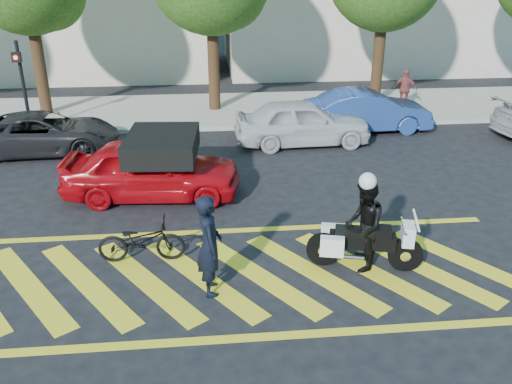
{
  "coord_description": "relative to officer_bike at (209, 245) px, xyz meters",
  "views": [
    {
      "loc": [
        -0.43,
        -9.1,
        5.88
      ],
      "look_at": [
        0.63,
        1.68,
        1.05
      ],
      "focal_mm": 38.0,
      "sensor_mm": 36.0,
      "label": 1
    }
  ],
  "objects": [
    {
      "name": "bicycle",
      "position": [
        -1.38,
        1.25,
        -0.52
      ],
      "size": [
        1.78,
        0.64,
        0.93
      ],
      "primitive_type": "imported",
      "rotation": [
        0.0,
        0.0,
        1.56
      ],
      "color": "black",
      "rests_on": "ground"
    },
    {
      "name": "officer_moto",
      "position": [
        3.04,
        0.56,
        -0.04
      ],
      "size": [
        0.92,
        1.07,
        1.9
      ],
      "primitive_type": "imported",
      "rotation": [
        0.0,
        0.0,
        -1.81
      ],
      "color": "black",
      "rests_on": "ground"
    },
    {
      "name": "signal_pole",
      "position": [
        -6.07,
        10.2,
        0.93
      ],
      "size": [
        0.28,
        0.43,
        3.2
      ],
      "color": "black",
      "rests_on": "ground"
    },
    {
      "name": "ground",
      "position": [
        0.43,
        0.46,
        -0.99
      ],
      "size": [
        90.0,
        90.0,
        0.0
      ],
      "primitive_type": "plane",
      "color": "black",
      "rests_on": "ground"
    },
    {
      "name": "sidewalk",
      "position": [
        0.43,
        12.46,
        -0.91
      ],
      "size": [
        60.0,
        5.0,
        0.15
      ],
      "primitive_type": "cube",
      "color": "#9E998E",
      "rests_on": "ground"
    },
    {
      "name": "parked_mid_left",
      "position": [
        -5.07,
        8.26,
        -0.35
      ],
      "size": [
        4.69,
        2.32,
        1.28
      ],
      "primitive_type": "imported",
      "rotation": [
        0.0,
        0.0,
        1.61
      ],
      "color": "black",
      "rests_on": "ground"
    },
    {
      "name": "police_motorcycle",
      "position": [
        3.06,
        0.57,
        -0.43
      ],
      "size": [
        2.28,
        0.99,
        1.02
      ],
      "rotation": [
        0.0,
        0.0,
        -0.24
      ],
      "color": "black",
      "rests_on": "ground"
    },
    {
      "name": "officer_bike",
      "position": [
        0.0,
        0.0,
        0.0
      ],
      "size": [
        0.54,
        0.76,
        1.97
      ],
      "primitive_type": "imported",
      "rotation": [
        0.0,
        0.0,
        1.66
      ],
      "color": "black",
      "rests_on": "ground"
    },
    {
      "name": "crosswalk",
      "position": [
        0.39,
        0.46,
        -0.98
      ],
      "size": [
        12.33,
        4.0,
        0.01
      ],
      "color": "yellow",
      "rests_on": "ground"
    },
    {
      "name": "parked_mid_right",
      "position": [
        3.2,
        8.26,
        -0.23
      ],
      "size": [
        4.49,
        1.96,
        1.51
      ],
      "primitive_type": "imported",
      "rotation": [
        0.0,
        0.0,
        1.61
      ],
      "color": "silver",
      "rests_on": "ground"
    },
    {
      "name": "pedestrian_right",
      "position": [
        7.9,
        11.76,
        -0.06
      ],
      "size": [
        0.98,
        0.78,
        1.55
      ],
      "primitive_type": "imported",
      "rotation": [
        0.0,
        0.0,
        2.62
      ],
      "color": "#914642",
      "rests_on": "sidewalk"
    },
    {
      "name": "parked_right",
      "position": [
        5.73,
        9.48,
        -0.26
      ],
      "size": [
        4.43,
        1.62,
        1.45
      ],
      "primitive_type": "imported",
      "rotation": [
        0.0,
        0.0,
        1.59
      ],
      "color": "navy",
      "rests_on": "ground"
    },
    {
      "name": "red_convertible",
      "position": [
        -1.4,
        4.47,
        -0.22
      ],
      "size": [
        4.63,
        2.15,
        1.53
      ],
      "primitive_type": "imported",
      "rotation": [
        0.0,
        0.0,
        1.49
      ],
      "color": "#AF080F",
      "rests_on": "ground"
    }
  ]
}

